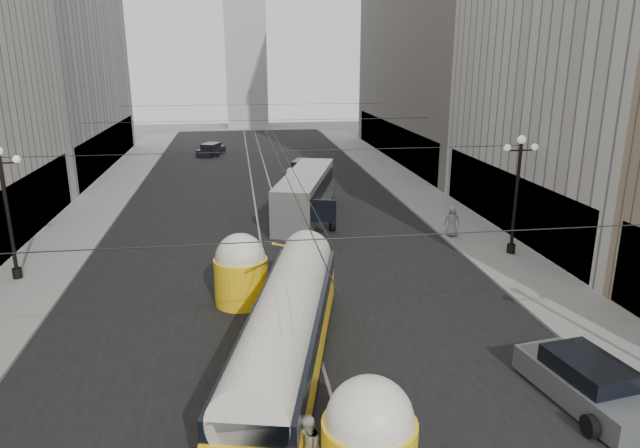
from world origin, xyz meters
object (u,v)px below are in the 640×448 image
object	(u,v)px
streetcar	(287,330)
sedan_grey	(586,382)
city_bus	(305,192)
pedestrian_sidewalk_right	(452,221)

from	to	relation	value
streetcar	sedan_grey	size ratio (longest dim) A/B	2.90
city_bus	pedestrian_sidewalk_right	size ratio (longest dim) A/B	6.44
sedan_grey	pedestrian_sidewalk_right	world-z (taller)	pedestrian_sidewalk_right
streetcar	pedestrian_sidewalk_right	size ratio (longest dim) A/B	7.79
streetcar	city_bus	distance (m)	20.09
streetcar	pedestrian_sidewalk_right	bearing A→B (deg)	50.75
streetcar	city_bus	bearing A→B (deg)	81.22
sedan_grey	pedestrian_sidewalk_right	bearing A→B (deg)	83.27
streetcar	city_bus	world-z (taller)	streetcar
sedan_grey	streetcar	bearing A→B (deg)	160.93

